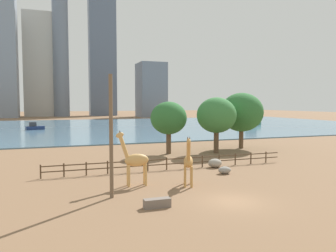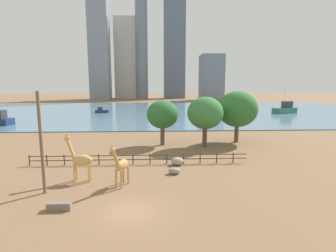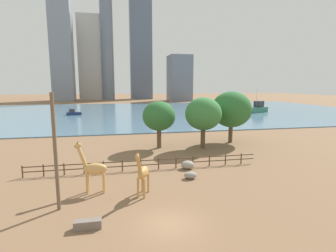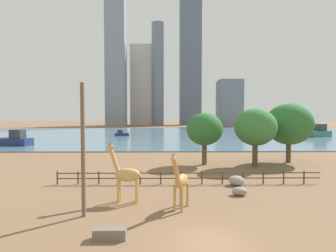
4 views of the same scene
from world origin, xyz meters
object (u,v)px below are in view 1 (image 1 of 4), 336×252
object	(u,v)px
giraffe_tall	(188,162)
boulder_near_fence	(225,170)
tree_left_large	(169,118)
tree_center_broad	(242,112)
boat_tug	(35,127)
feeding_trough	(157,203)
tree_right_tall	(216,115)
utility_pole	(111,137)
giraffe_companion	(135,160)
boat_ferry	(250,121)
boulder_by_pole	(215,163)

from	to	relation	value
giraffe_tall	boulder_near_fence	distance (m)	6.36
tree_left_large	tree_center_broad	bearing A→B (deg)	7.14
tree_left_large	tree_center_broad	xyz separation A→B (m)	(12.39, 1.55, 0.66)
tree_center_broad	boat_tug	size ratio (longest dim) A/B	1.82
giraffe_tall	feeding_trough	distance (m)	6.41
feeding_trough	tree_right_tall	distance (m)	25.50
utility_pole	tree_center_broad	distance (m)	30.66
tree_center_broad	boat_tug	xyz separation A→B (m)	(-31.72, 46.09, -4.66)
boat_tug	giraffe_companion	bearing A→B (deg)	-94.50
feeding_trough	tree_left_large	xyz separation A→B (m)	(8.48, 21.62, 4.56)
giraffe_companion	boat_ferry	size ratio (longest dim) A/B	0.50
tree_left_large	boat_ferry	world-z (taller)	boat_ferry
giraffe_tall	boat_tug	xyz separation A→B (m)	(-15.01, 64.70, -1.18)
giraffe_tall	boat_ferry	xyz separation A→B (m)	(46.23, 61.02, -0.52)
boulder_by_pole	giraffe_tall	bearing A→B (deg)	-132.42
boulder_by_pole	feeding_trough	world-z (taller)	boulder_by_pole
boulder_by_pole	boat_tug	size ratio (longest dim) A/B	0.32
giraffe_tall	utility_pole	distance (m)	7.16
boat_tug	boulder_by_pole	bearing A→B (deg)	-84.60
boulder_by_pole	feeding_trough	size ratio (longest dim) A/B	0.84
utility_pole	boulder_by_pole	xyz separation A→B (m)	(12.42, 7.63, -4.02)
giraffe_companion	boat_tug	bearing A→B (deg)	-76.88
giraffe_companion	boulder_near_fence	distance (m)	9.71
boulder_near_fence	boulder_by_pole	xyz separation A→B (m)	(0.59, 3.15, 0.12)
tree_left_large	boat_tug	size ratio (longest dim) A/B	1.52
boat_ferry	feeding_trough	bearing A→B (deg)	25.95
boat_ferry	boat_tug	xyz separation A→B (m)	(-61.24, 3.68, -0.66)
utility_pole	tree_right_tall	xyz separation A→B (m)	(17.38, 16.78, 0.74)
boulder_near_fence	boulder_by_pole	size ratio (longest dim) A/B	0.87
boulder_by_pole	tree_right_tall	distance (m)	11.44
feeding_trough	boat_ferry	xyz separation A→B (m)	(50.39, 65.58, 1.22)
tree_center_broad	tree_right_tall	world-z (taller)	tree_center_broad
giraffe_companion	feeding_trough	distance (m)	6.40
boat_tug	boulder_near_fence	bearing A→B (deg)	-86.03
tree_right_tall	boat_ferry	world-z (taller)	boat_ferry
giraffe_companion	tree_left_large	bearing A→B (deg)	-115.31
giraffe_tall	giraffe_companion	size ratio (longest dim) A/B	0.92
boulder_near_fence	boat_tug	bearing A→B (deg)	108.21
boulder_near_fence	giraffe_tall	bearing A→B (deg)	-148.42
utility_pole	boat_tug	size ratio (longest dim) A/B	1.92
tree_right_tall	boat_tug	distance (m)	55.71
giraffe_companion	giraffe_tall	bearing A→B (deg)	162.81
tree_right_tall	boat_tug	xyz separation A→B (m)	(-25.79, 49.19, -4.37)
giraffe_companion	utility_pole	world-z (taller)	utility_pole
giraffe_tall	boulder_by_pole	size ratio (longest dim) A/B	2.86
giraffe_companion	tree_center_broad	distance (m)	27.16
boulder_by_pole	tree_right_tall	xyz separation A→B (m)	(4.97, 9.15, 4.76)
tree_right_tall	boat_ferry	distance (m)	57.81
giraffe_companion	boulder_by_pole	size ratio (longest dim) A/B	3.12
boulder_by_pole	giraffe_companion	bearing A→B (deg)	-154.34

